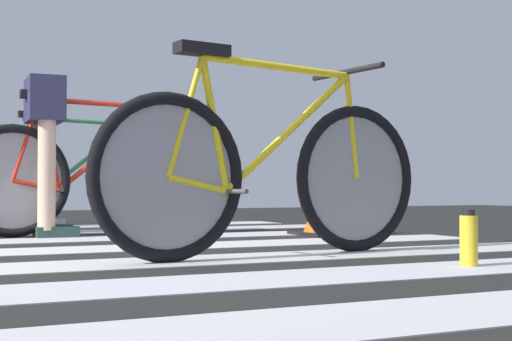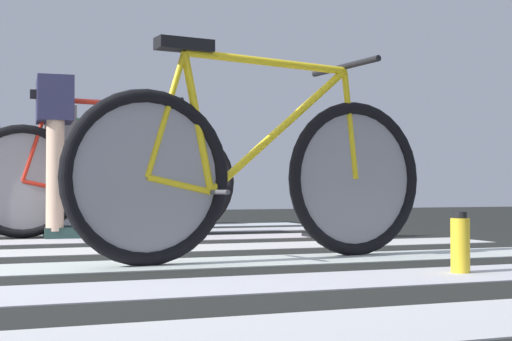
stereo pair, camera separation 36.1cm
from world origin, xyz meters
TOP-DOWN VIEW (x-y plane):
  - ground at (0.00, 0.00)m, footprint 18.00×14.00m
  - crosswalk_markings at (0.00, -0.10)m, footprint 5.44×5.76m
  - bicycle_1_of_4 at (1.00, -0.46)m, footprint 1.73×0.52m
  - bicycle_2_of_4 at (0.64, 1.40)m, footprint 1.74×0.52m
  - cyclist_2_of_4 at (0.33, 1.41)m, footprint 0.33×0.42m
  - bicycle_4_of_4 at (0.82, 2.78)m, footprint 1.74×0.52m
  - cyclist_4_of_4 at (0.51, 2.78)m, footprint 0.31×0.41m
  - water_bottle at (1.52, -1.18)m, footprint 0.07×0.07m
  - traffic_cone at (2.05, 0.76)m, footprint 0.41×0.41m

SIDE VIEW (x-z plane):
  - ground at x=0.00m, z-range 0.00..0.02m
  - crosswalk_markings at x=0.00m, z-range 0.02..0.02m
  - water_bottle at x=1.52m, z-range 0.01..0.24m
  - traffic_cone at x=2.05m, z-range 0.01..0.48m
  - bicycle_1_of_4 at x=1.00m, z-range -0.06..0.87m
  - bicycle_2_of_4 at x=0.64m, z-range -0.06..0.87m
  - bicycle_4_of_4 at x=0.82m, z-range -0.06..0.87m
  - cyclist_4_of_4 at x=0.51m, z-range 0.16..1.14m
  - cyclist_2_of_4 at x=0.33m, z-range 0.17..1.18m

